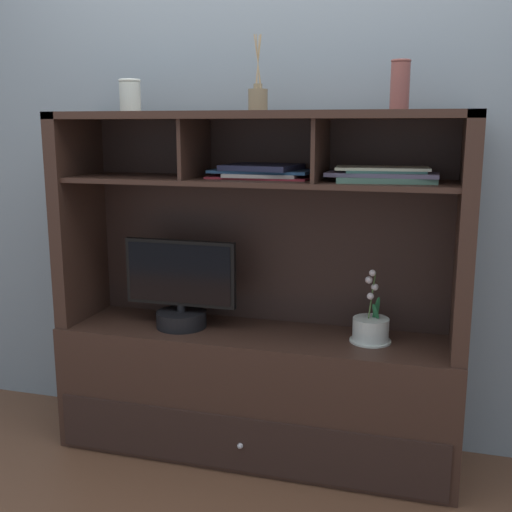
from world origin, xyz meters
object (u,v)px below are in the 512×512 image
tv_monitor (181,292)px  potted_orchid (371,329)px  magazine_stack_left (384,175)px  diffuser_bottle (258,99)px  magazine_stack_centre (262,171)px  media_console (257,353)px  ceramic_vase (130,95)px  accent_vase (400,85)px

tv_monitor → potted_orchid: bearing=2.4°
magazine_stack_left → diffuser_bottle: diffuser_bottle is taller
magazine_stack_left → magazine_stack_centre: same height
tv_monitor → magazine_stack_left: magazine_stack_left is taller
tv_monitor → potted_orchid: (0.81, 0.03, -0.10)m
magazine_stack_left → diffuser_bottle: bearing=177.7°
media_console → potted_orchid: media_console is taller
tv_monitor → magazine_stack_left: (0.84, 0.03, 0.52)m
media_console → magazine_stack_left: (0.51, -0.00, 0.77)m
potted_orchid → ceramic_vase: ceramic_vase is taller
media_console → tv_monitor: 0.42m
magazine_stack_centre → magazine_stack_left: bearing=-4.8°
media_console → potted_orchid: size_ratio=5.59×
accent_vase → diffuser_bottle: bearing=179.1°
diffuser_bottle → accent_vase: diffuser_bottle is taller
tv_monitor → diffuser_bottle: diffuser_bottle is taller
ceramic_vase → diffuser_bottle: bearing=1.9°
media_console → diffuser_bottle: size_ratio=5.77×
diffuser_bottle → accent_vase: size_ratio=1.60×
tv_monitor → potted_orchid: size_ratio=1.63×
media_console → potted_orchid: 0.50m
diffuser_bottle → ceramic_vase: (-0.55, -0.02, 0.02)m
tv_monitor → accent_vase: (0.88, 0.05, 0.85)m
potted_orchid → ceramic_vase: size_ratio=2.25×
potted_orchid → magazine_stack_left: (0.03, -0.00, 0.62)m
media_console → magazine_stack_centre: media_console is taller
diffuser_bottle → accent_vase: (0.55, -0.01, 0.04)m
media_console → ceramic_vase: 1.21m
magazine_stack_left → magazine_stack_centre: 0.50m
tv_monitor → accent_vase: bearing=2.9°
magazine_stack_left → diffuser_bottle: 0.58m
magazine_stack_centre → diffuser_bottle: diffuser_bottle is taller
ceramic_vase → potted_orchid: bearing=-0.1°
magazine_stack_centre → ceramic_vase: size_ratio=3.08×
ceramic_vase → tv_monitor: bearing=-9.3°
tv_monitor → ceramic_vase: 0.85m
magazine_stack_centre → accent_vase: bearing=-3.2°
accent_vase → magazine_stack_centre: bearing=176.8°
magazine_stack_centre → accent_vase: (0.54, -0.03, 0.33)m
tv_monitor → magazine_stack_left: bearing=2.3°
potted_orchid → media_console: bearing=179.8°
potted_orchid → tv_monitor: bearing=-177.6°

